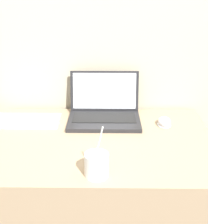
# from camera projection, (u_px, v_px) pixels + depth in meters

# --- Properties ---
(wall_back) EXTENTS (7.00, 0.04, 2.50)m
(wall_back) POSITION_uv_depth(u_px,v_px,m) (101.00, 17.00, 1.56)
(wall_back) COLOR #BCB299
(wall_back) RESTS_ON ground_plane
(desk) EXTENTS (1.02, 0.71, 0.77)m
(desk) POSITION_uv_depth(u_px,v_px,m) (100.00, 208.00, 1.54)
(desk) COLOR tan
(desk) RESTS_ON ground_plane
(laptop) EXTENTS (0.36, 0.28, 0.22)m
(laptop) POSITION_uv_depth(u_px,v_px,m) (104.00, 110.00, 1.57)
(laptop) COLOR #232326
(laptop) RESTS_ON desk
(drink_cup) EXTENTS (0.09, 0.09, 0.20)m
(drink_cup) POSITION_uv_depth(u_px,v_px,m) (97.00, 164.00, 1.11)
(drink_cup) COLOR white
(drink_cup) RESTS_ON desk
(computer_mouse) EXTENTS (0.07, 0.09, 0.04)m
(computer_mouse) POSITION_uv_depth(u_px,v_px,m) (164.00, 122.00, 1.51)
(computer_mouse) COLOR white
(computer_mouse) RESTS_ON desk
(external_keyboard) EXTENTS (0.41, 0.15, 0.02)m
(external_keyboard) POSITION_uv_depth(u_px,v_px,m) (18.00, 121.00, 1.55)
(external_keyboard) COLOR silver
(external_keyboard) RESTS_ON desk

